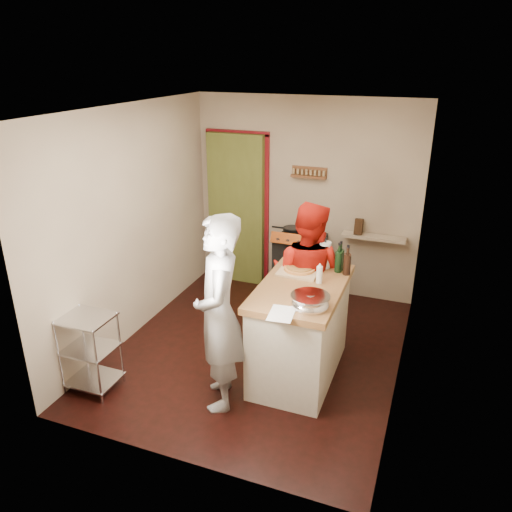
# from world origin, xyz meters

# --- Properties ---
(floor) EXTENTS (3.50, 3.50, 0.00)m
(floor) POSITION_xyz_m (0.00, 0.00, 0.00)
(floor) COLOR black
(floor) RESTS_ON ground
(back_wall) EXTENTS (3.00, 0.44, 2.60)m
(back_wall) POSITION_xyz_m (-0.64, 1.78, 1.13)
(back_wall) COLOR tan
(back_wall) RESTS_ON ground
(left_wall) EXTENTS (0.04, 3.50, 2.60)m
(left_wall) POSITION_xyz_m (-1.50, 0.00, 1.30)
(left_wall) COLOR tan
(left_wall) RESTS_ON ground
(right_wall) EXTENTS (0.04, 3.50, 2.60)m
(right_wall) POSITION_xyz_m (1.50, 0.00, 1.30)
(right_wall) COLOR tan
(right_wall) RESTS_ON ground
(ceiling) EXTENTS (3.00, 3.50, 0.02)m
(ceiling) POSITION_xyz_m (0.00, 0.00, 2.61)
(ceiling) COLOR white
(ceiling) RESTS_ON back_wall
(stove) EXTENTS (0.60, 0.63, 1.00)m
(stove) POSITION_xyz_m (0.05, 1.42, 0.45)
(stove) COLOR black
(stove) RESTS_ON ground
(wire_shelving) EXTENTS (0.48, 0.40, 0.80)m
(wire_shelving) POSITION_xyz_m (-1.28, -1.20, 0.44)
(wire_shelving) COLOR silver
(wire_shelving) RESTS_ON ground
(island) EXTENTS (0.78, 1.44, 1.31)m
(island) POSITION_xyz_m (0.54, -0.24, 0.52)
(island) COLOR #BFB6A2
(island) RESTS_ON ground
(person_stripe) EXTENTS (0.68, 0.80, 1.85)m
(person_stripe) POSITION_xyz_m (-0.03, -0.92, 0.92)
(person_stripe) COLOR silver
(person_stripe) RESTS_ON ground
(person_red) EXTENTS (0.89, 0.73, 1.68)m
(person_red) POSITION_xyz_m (0.45, 0.28, 0.84)
(person_red) COLOR #B1150B
(person_red) RESTS_ON ground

